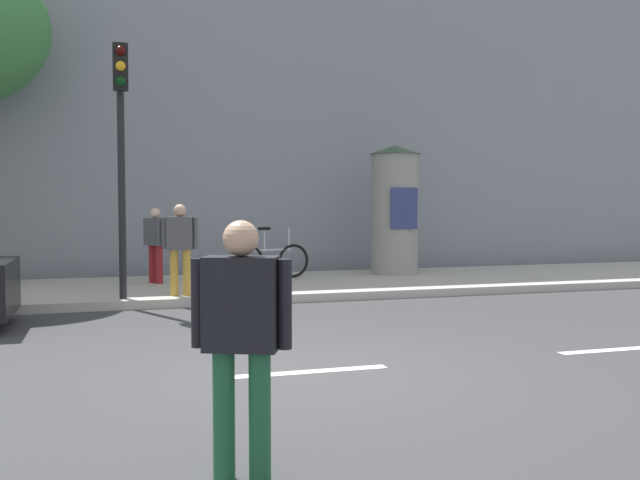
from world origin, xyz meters
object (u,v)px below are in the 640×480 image
traffic_light (121,128)px  pedestrian_in_dark_shirt (241,328)px  poster_column (394,209)px  pedestrian_in_red_top (180,242)px  pedestrian_near_pole (155,239)px  bicycle_leaning (271,260)px

traffic_light → pedestrian_in_dark_shirt: size_ratio=2.53×
poster_column → pedestrian_in_red_top: size_ratio=1.83×
pedestrian_in_dark_shirt → pedestrian_near_pole: size_ratio=1.10×
pedestrian_in_dark_shirt → pedestrian_in_red_top: pedestrian_in_red_top is taller
bicycle_leaning → pedestrian_in_dark_shirt: bearing=-104.3°
traffic_light → pedestrian_in_dark_shirt: bearing=-86.7°
pedestrian_near_pole → traffic_light: bearing=-107.2°
traffic_light → bicycle_leaning: traffic_light is taller
pedestrian_near_pole → pedestrian_in_dark_shirt: bearing=-91.4°
pedestrian_in_red_top → bicycle_leaning: (2.11, 2.15, -0.53)m
pedestrian_in_dark_shirt → pedestrian_in_red_top: size_ratio=1.05×
poster_column → pedestrian_near_pole: poster_column is taller
pedestrian_in_red_top → pedestrian_near_pole: pedestrian_in_red_top is taller
traffic_light → poster_column: traffic_light is taller
traffic_light → pedestrian_near_pole: bearing=72.8°
poster_column → pedestrian_in_red_top: 5.59m
pedestrian_in_dark_shirt → bicycle_leaning: size_ratio=0.95×
pedestrian_in_dark_shirt → pedestrian_near_pole: bearing=88.6°
pedestrian_in_red_top → pedestrian_near_pole: size_ratio=1.05×
traffic_light → pedestrian_in_red_top: bearing=11.8°
poster_column → pedestrian_in_dark_shirt: 11.93m
poster_column → pedestrian_in_dark_shirt: size_ratio=1.74×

